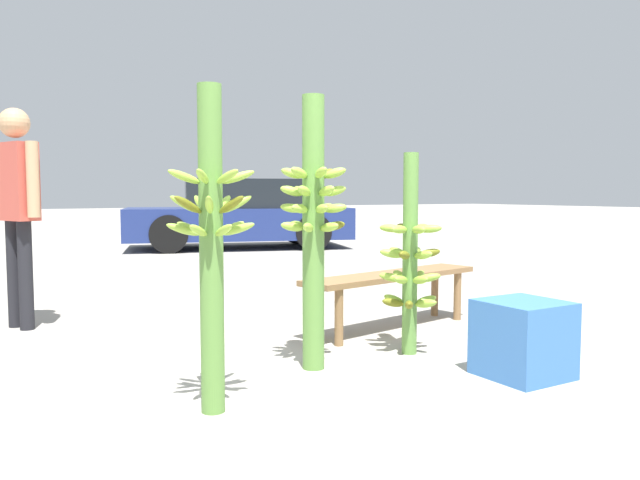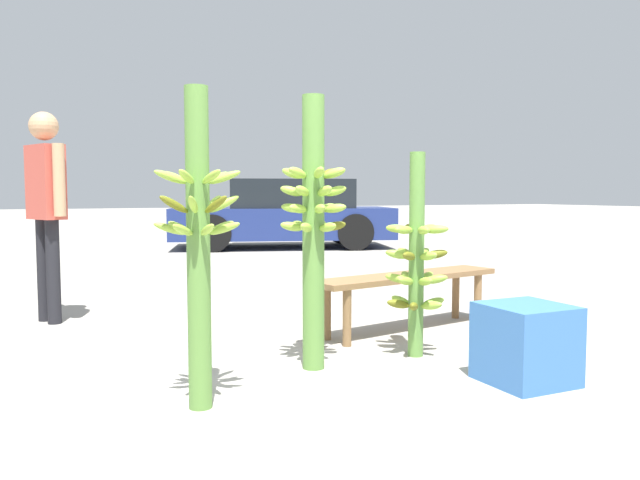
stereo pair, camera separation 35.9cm
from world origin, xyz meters
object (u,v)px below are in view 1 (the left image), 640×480
(market_bench, at_px, (392,282))
(banana_stalk_center, at_px, (313,226))
(produce_crate, at_px, (523,339))
(parked_car, at_px, (241,215))
(banana_stalk_right, at_px, (410,259))
(vendor_person, at_px, (17,195))
(banana_stalk_left, at_px, (211,242))

(market_bench, bearing_deg, banana_stalk_center, -159.93)
(banana_stalk_center, height_order, produce_crate, banana_stalk_center)
(produce_crate, bearing_deg, parked_car, 77.17)
(banana_stalk_right, bearing_deg, vendor_person, 134.70)
(banana_stalk_left, distance_m, parked_car, 8.77)
(banana_stalk_right, bearing_deg, produce_crate, -72.16)
(banana_stalk_center, relative_size, parked_car, 0.36)
(banana_stalk_center, bearing_deg, market_bench, 30.62)
(banana_stalk_left, height_order, produce_crate, banana_stalk_left)
(market_bench, bearing_deg, vendor_person, 138.32)
(market_bench, bearing_deg, produce_crate, -105.27)
(banana_stalk_left, distance_m, produce_crate, 1.83)
(vendor_person, bearing_deg, market_bench, -144.11)
(parked_car, bearing_deg, market_bench, -176.84)
(vendor_person, bearing_deg, banana_stalk_right, -158.28)
(vendor_person, bearing_deg, parked_car, -60.17)
(banana_stalk_center, bearing_deg, banana_stalk_left, -153.20)
(banana_stalk_center, xyz_separation_m, produce_crate, (0.93, -0.74, -0.63))
(vendor_person, bearing_deg, produce_crate, -163.67)
(banana_stalk_center, distance_m, banana_stalk_right, 0.74)
(banana_stalk_center, distance_m, vendor_person, 2.49)
(banana_stalk_left, distance_m, vendor_person, 2.54)
(vendor_person, relative_size, market_bench, 1.02)
(parked_car, height_order, produce_crate, parked_car)
(banana_stalk_left, distance_m, market_bench, 2.12)
(banana_stalk_right, bearing_deg, market_bench, 61.58)
(vendor_person, xyz_separation_m, market_bench, (2.41, -1.46, -0.65))
(banana_stalk_center, height_order, vendor_person, vendor_person)
(market_bench, bearing_deg, parked_car, 65.11)
(market_bench, relative_size, produce_crate, 3.81)
(banana_stalk_right, distance_m, market_bench, 0.76)
(banana_stalk_left, height_order, parked_car, banana_stalk_left)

